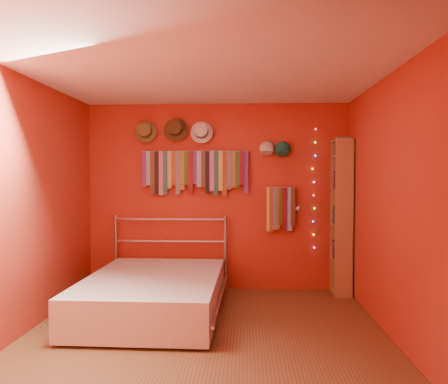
% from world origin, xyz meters
% --- Properties ---
extents(ground, '(3.50, 3.50, 0.00)m').
position_xyz_m(ground, '(0.00, 0.00, 0.00)').
color(ground, brown).
rests_on(ground, ground).
extents(back_wall, '(3.50, 0.02, 2.50)m').
position_xyz_m(back_wall, '(0.00, 1.75, 1.25)').
color(back_wall, '#9D3119').
rests_on(back_wall, ground).
extents(right_wall, '(0.02, 3.50, 2.50)m').
position_xyz_m(right_wall, '(1.75, 0.00, 1.25)').
color(right_wall, '#9D3119').
rests_on(right_wall, ground).
extents(left_wall, '(0.02, 3.50, 2.50)m').
position_xyz_m(left_wall, '(-1.75, 0.00, 1.25)').
color(left_wall, '#9D3119').
rests_on(left_wall, ground).
extents(ceiling, '(3.50, 3.50, 0.02)m').
position_xyz_m(ceiling, '(0.00, 0.00, 2.50)').
color(ceiling, white).
rests_on(ceiling, back_wall).
extents(tie_rack, '(1.45, 0.03, 0.60)m').
position_xyz_m(tie_rack, '(-0.30, 1.68, 1.61)').
color(tie_rack, '#AFAEB3').
rests_on(tie_rack, back_wall).
extents(small_tie_rack, '(0.40, 0.03, 0.60)m').
position_xyz_m(small_tie_rack, '(0.85, 1.68, 1.11)').
color(small_tie_rack, '#AFAEB3').
rests_on(small_tie_rack, back_wall).
extents(fedora_olive, '(0.30, 0.16, 0.29)m').
position_xyz_m(fedora_olive, '(-0.96, 1.65, 2.13)').
color(fedora_olive, brown).
rests_on(fedora_olive, back_wall).
extents(fedora_brown, '(0.32, 0.17, 0.31)m').
position_xyz_m(fedora_brown, '(-0.55, 1.65, 2.16)').
color(fedora_brown, '#4D361B').
rests_on(fedora_brown, back_wall).
extents(fedora_white, '(0.30, 0.16, 0.30)m').
position_xyz_m(fedora_white, '(-0.20, 1.65, 2.12)').
color(fedora_white, silver).
rests_on(fedora_white, back_wall).
extents(cap_white, '(0.19, 0.23, 0.19)m').
position_xyz_m(cap_white, '(0.66, 1.70, 1.89)').
color(cap_white, silver).
rests_on(cap_white, back_wall).
extents(cap_green, '(0.19, 0.24, 0.19)m').
position_xyz_m(cap_green, '(0.87, 1.70, 1.89)').
color(cap_green, '#166648').
rests_on(cap_green, back_wall).
extents(fairy_lights, '(0.06, 0.02, 1.60)m').
position_xyz_m(fairy_lights, '(1.29, 1.71, 1.36)').
color(fairy_lights, '#FF3333').
rests_on(fairy_lights, back_wall).
extents(reading_lamp, '(0.07, 0.30, 0.09)m').
position_xyz_m(reading_lamp, '(1.06, 1.52, 1.11)').
color(reading_lamp, '#AFAEB3').
rests_on(reading_lamp, back_wall).
extents(bookshelf, '(0.25, 0.34, 2.00)m').
position_xyz_m(bookshelf, '(1.66, 1.53, 1.02)').
color(bookshelf, '#8D5B3F').
rests_on(bookshelf, ground).
extents(bed, '(1.54, 2.09, 1.01)m').
position_xyz_m(bed, '(-0.63, 0.60, 0.23)').
color(bed, '#AFAEB3').
rests_on(bed, ground).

